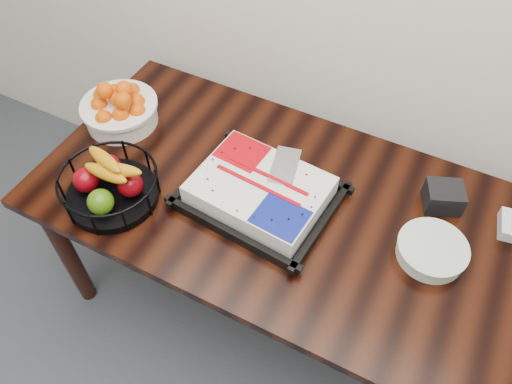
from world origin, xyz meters
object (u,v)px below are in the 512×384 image
at_px(table, 288,218).
at_px(fruit_basket, 109,184).
at_px(tangerine_bowl, 119,106).
at_px(napkin_box, 443,197).
at_px(cake_tray, 260,192).
at_px(plate_stack, 431,251).

distance_m(table, fruit_basket, 0.63).
relative_size(table, tangerine_bowl, 6.05).
bearing_deg(tangerine_bowl, table, -5.33).
bearing_deg(napkin_box, cake_tray, -154.48).
bearing_deg(plate_stack, fruit_basket, -165.32).
relative_size(cake_tray, fruit_basket, 1.57).
xyz_separation_m(table, fruit_basket, (-0.55, -0.26, 0.16)).
bearing_deg(fruit_basket, plate_stack, 14.68).
xyz_separation_m(cake_tray, napkin_box, (0.56, 0.27, -0.00)).
xyz_separation_m(table, napkin_box, (0.46, 0.23, 0.13)).
bearing_deg(fruit_basket, tangerine_bowl, 122.21).
distance_m(table, napkin_box, 0.53).
height_order(plate_stack, napkin_box, napkin_box).
relative_size(tangerine_bowl, plate_stack, 1.34).
height_order(table, tangerine_bowl, tangerine_bowl).
bearing_deg(plate_stack, napkin_box, 95.53).
distance_m(table, tangerine_bowl, 0.78).
xyz_separation_m(plate_stack, napkin_box, (-0.02, 0.22, 0.02)).
relative_size(tangerine_bowl, napkin_box, 2.45).
distance_m(cake_tray, napkin_box, 0.62).
relative_size(plate_stack, napkin_box, 1.83).
height_order(table, fruit_basket, fruit_basket).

